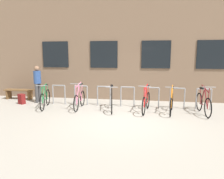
% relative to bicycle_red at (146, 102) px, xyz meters
% --- Properties ---
extents(ground_plane, '(42.00, 42.00, 0.00)m').
position_rel_bicycle_red_xyz_m(ground_plane, '(-0.81, -1.25, -0.38)').
color(ground_plane, '#9E998E').
extents(storefront_building, '(28.00, 5.96, 6.14)m').
position_rel_bicycle_red_xyz_m(storefront_building, '(-0.81, 4.91, 2.68)').
color(storefront_building, '#7A604C').
rests_on(storefront_building, ground).
extents(bike_rack, '(6.60, 0.05, 0.85)m').
position_rel_bicycle_red_xyz_m(bike_rack, '(-0.76, 0.65, 0.13)').
color(bike_rack, gray).
rests_on(bike_rack, ground).
extents(bicycle_red, '(0.44, 1.73, 1.07)m').
position_rel_bicycle_red_xyz_m(bicycle_red, '(0.00, 0.00, 0.00)').
color(bicycle_red, black).
rests_on(bicycle_red, ground).
extents(bicycle_black, '(0.45, 1.69, 1.01)m').
position_rel_bicycle_red_xyz_m(bicycle_black, '(-1.32, 0.01, -0.02)').
color(bicycle_black, black).
rests_on(bicycle_black, ground).
extents(bicycle_maroon, '(0.44, 1.69, 1.09)m').
position_rel_bicycle_red_xyz_m(bicycle_maroon, '(2.08, 0.04, 0.00)').
color(bicycle_maroon, black).
rests_on(bicycle_maroon, ground).
extents(bicycle_green, '(0.54, 1.66, 1.01)m').
position_rel_bicycle_red_xyz_m(bicycle_green, '(-4.08, -0.03, -0.01)').
color(bicycle_green, black).
rests_on(bicycle_green, ground).
extents(bicycle_pink, '(0.44, 1.63, 1.09)m').
position_rel_bicycle_red_xyz_m(bicycle_pink, '(-2.65, 0.05, -0.01)').
color(bicycle_pink, black).
rests_on(bicycle_pink, ground).
extents(bicycle_orange, '(0.44, 1.65, 1.06)m').
position_rel_bicycle_red_xyz_m(bicycle_orange, '(0.94, -0.01, -0.01)').
color(bicycle_orange, black).
rests_on(bicycle_orange, ground).
extents(wooden_bench, '(1.41, 0.40, 0.47)m').
position_rel_bicycle_red_xyz_m(wooden_bench, '(-6.09, 1.33, -0.05)').
color(wooden_bench, brown).
rests_on(wooden_bench, ground).
extents(person_by_bench, '(0.32, 0.36, 1.65)m').
position_rel_bicycle_red_xyz_m(person_by_bench, '(-4.84, 0.83, 0.57)').
color(person_by_bench, '#3F3F42').
rests_on(person_by_bench, ground).
extents(backpack, '(0.34, 0.30, 0.44)m').
position_rel_bicycle_red_xyz_m(backpack, '(-5.40, 0.41, -0.16)').
color(backpack, maroon).
rests_on(backpack, ground).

